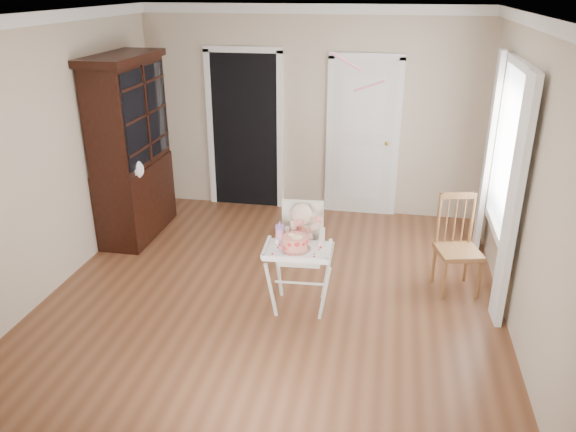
% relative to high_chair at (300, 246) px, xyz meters
% --- Properties ---
extents(floor, '(5.00, 5.00, 0.00)m').
position_rel_high_chair_xyz_m(floor, '(-0.30, 0.10, -0.66)').
color(floor, brown).
rests_on(floor, ground).
extents(ceiling, '(5.00, 5.00, 0.00)m').
position_rel_high_chair_xyz_m(ceiling, '(-0.30, 0.10, 2.04)').
color(ceiling, white).
rests_on(ceiling, wall_back).
extents(wall_back, '(4.50, 0.00, 4.50)m').
position_rel_high_chair_xyz_m(wall_back, '(-0.30, 2.60, 0.69)').
color(wall_back, beige).
rests_on(wall_back, floor).
extents(wall_left, '(0.00, 5.00, 5.00)m').
position_rel_high_chair_xyz_m(wall_left, '(-2.55, 0.10, 0.69)').
color(wall_left, beige).
rests_on(wall_left, floor).
extents(wall_right, '(0.00, 5.00, 5.00)m').
position_rel_high_chair_xyz_m(wall_right, '(1.95, 0.10, 0.69)').
color(wall_right, beige).
rests_on(wall_right, floor).
extents(crown_molding, '(4.50, 5.00, 0.12)m').
position_rel_high_chair_xyz_m(crown_molding, '(-0.30, 0.10, 1.98)').
color(crown_molding, white).
rests_on(crown_molding, ceiling).
extents(doorway, '(1.06, 0.05, 2.22)m').
position_rel_high_chair_xyz_m(doorway, '(-1.20, 2.59, 0.45)').
color(doorway, black).
rests_on(doorway, wall_back).
extents(closet_door, '(0.96, 0.09, 2.13)m').
position_rel_high_chair_xyz_m(closet_door, '(0.40, 2.58, 0.37)').
color(closet_door, white).
rests_on(closet_door, wall_back).
extents(window_right, '(0.13, 1.84, 2.30)m').
position_rel_high_chair_xyz_m(window_right, '(1.88, 0.90, 0.63)').
color(window_right, white).
rests_on(window_right, wall_right).
extents(high_chair, '(0.65, 0.79, 1.07)m').
position_rel_high_chair_xyz_m(high_chair, '(0.00, 0.00, 0.00)').
color(high_chair, white).
rests_on(high_chair, floor).
extents(baby, '(0.32, 0.24, 0.49)m').
position_rel_high_chair_xyz_m(baby, '(0.00, 0.03, 0.16)').
color(baby, beige).
rests_on(baby, high_chair).
extents(cake, '(0.29, 0.29, 0.14)m').
position_rel_high_chair_xyz_m(cake, '(-0.01, -0.25, 0.15)').
color(cake, silver).
rests_on(cake, high_chair).
extents(sippy_cup, '(0.08, 0.08, 0.20)m').
position_rel_high_chair_xyz_m(sippy_cup, '(-0.18, -0.09, 0.17)').
color(sippy_cup, '#E98ECB').
rests_on(sippy_cup, high_chair).
extents(china_cabinet, '(0.58, 1.30, 2.20)m').
position_rel_high_chair_xyz_m(china_cabinet, '(-2.29, 1.36, 0.44)').
color(china_cabinet, black).
rests_on(china_cabinet, floor).
extents(dining_chair, '(0.50, 0.50, 1.00)m').
position_rel_high_chair_xyz_m(dining_chair, '(1.50, 0.65, -0.19)').
color(dining_chair, brown).
rests_on(dining_chair, floor).
extents(streamer, '(0.37, 0.37, 0.15)m').
position_rel_high_chair_xyz_m(streamer, '(0.27, 1.09, 1.55)').
color(streamer, pink).
rests_on(streamer, ceiling).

